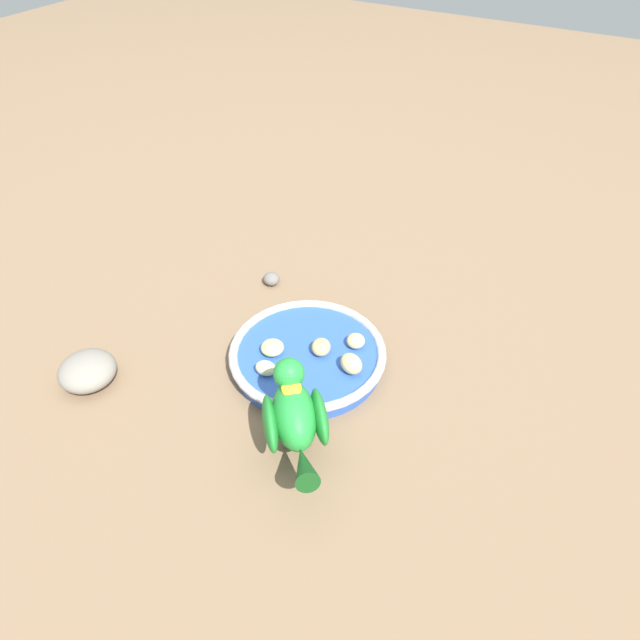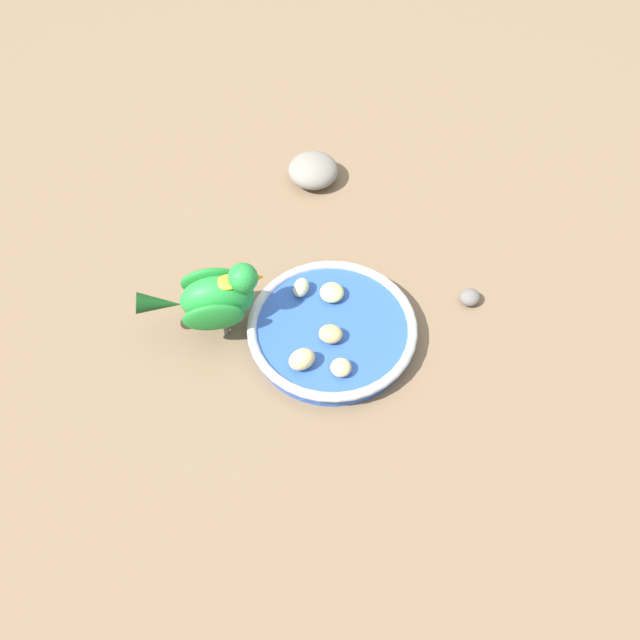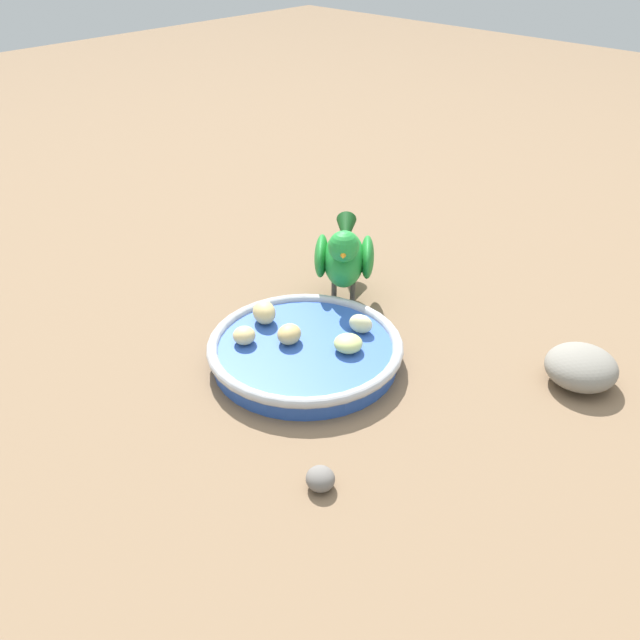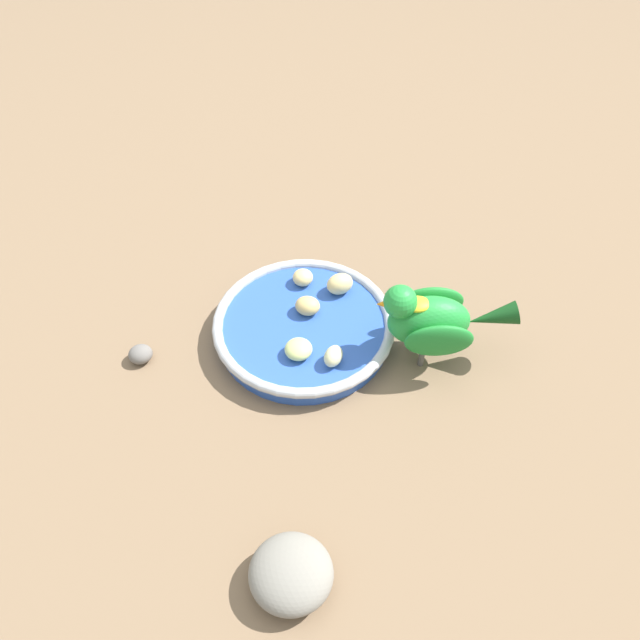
% 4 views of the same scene
% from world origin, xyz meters
% --- Properties ---
extents(ground_plane, '(4.00, 4.00, 0.00)m').
position_xyz_m(ground_plane, '(0.00, 0.00, 0.00)').
color(ground_plane, '#7A6047').
extents(feeding_bowl, '(0.23, 0.23, 0.03)m').
position_xyz_m(feeding_bowl, '(0.02, -0.03, 0.02)').
color(feeding_bowl, '#2D56B7').
rests_on(feeding_bowl, ground_plane).
extents(apple_piece_0, '(0.04, 0.04, 0.02)m').
position_xyz_m(apple_piece_0, '(0.07, -0.08, 0.03)').
color(apple_piece_0, '#E5C67F').
rests_on(apple_piece_0, feeding_bowl).
extents(apple_piece_1, '(0.04, 0.04, 0.03)m').
position_xyz_m(apple_piece_1, '(0.02, -0.10, 0.04)').
color(apple_piece_1, '#E5C67F').
rests_on(apple_piece_1, feeding_bowl).
extents(apple_piece_2, '(0.05, 0.05, 0.02)m').
position_xyz_m(apple_piece_2, '(-0.01, 0.02, 0.03)').
color(apple_piece_2, '#C6D17A').
rests_on(apple_piece_2, feeding_bowl).
extents(apple_piece_3, '(0.03, 0.03, 0.02)m').
position_xyz_m(apple_piece_3, '(-0.05, -0.00, 0.04)').
color(apple_piece_3, beige).
rests_on(apple_piece_3, feeding_bowl).
extents(apple_piece_4, '(0.04, 0.04, 0.02)m').
position_xyz_m(apple_piece_4, '(0.03, -0.05, 0.04)').
color(apple_piece_4, tan).
rests_on(apple_piece_4, feeding_bowl).
extents(parrot, '(0.14, 0.13, 0.12)m').
position_xyz_m(parrot, '(-0.12, -0.09, 0.07)').
color(parrot, '#59544C').
rests_on(parrot, ground_plane).
extents(rock_large, '(0.10, 0.10, 0.04)m').
position_xyz_m(rock_large, '(-0.16, 0.22, 0.02)').
color(rock_large, gray).
rests_on(rock_large, ground_plane).
extents(pebble_0, '(0.04, 0.04, 0.02)m').
position_xyz_m(pebble_0, '(0.15, 0.12, 0.01)').
color(pebble_0, slate).
rests_on(pebble_0, ground_plane).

